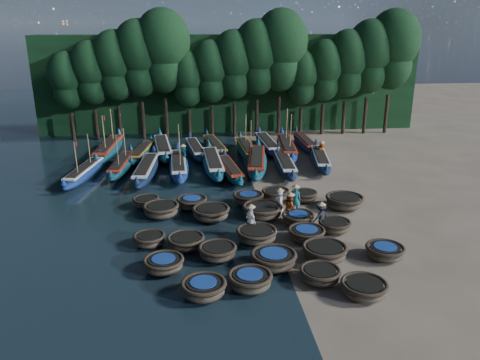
{
  "coord_description": "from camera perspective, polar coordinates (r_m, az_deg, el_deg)",
  "views": [
    {
      "loc": [
        -4.3,
        -27.1,
        11.16
      ],
      "look_at": [
        -1.23,
        1.99,
        1.3
      ],
      "focal_mm": 35.0,
      "sensor_mm": 36.0,
      "label": 1
    }
  ],
  "objects": [
    {
      "name": "tree_6",
      "position": [
        47.36,
        -3.55,
        13.13
      ],
      "size": [
        4.09,
        4.09,
        9.65
      ],
      "color": "black",
      "rests_on": "ground"
    },
    {
      "name": "long_boat_1",
      "position": [
        38.0,
        -14.21,
        1.78
      ],
      "size": [
        1.95,
        7.6,
        3.24
      ],
      "rotation": [
        0.0,
        0.0,
        -0.08
      ],
      "color": "#0E3E52",
      "rests_on": "ground"
    },
    {
      "name": "tree_7",
      "position": [
        47.46,
        -0.71,
        13.99
      ],
      "size": [
        4.51,
        4.51,
        10.63
      ],
      "color": "black",
      "rests_on": "ground"
    },
    {
      "name": "long_boat_13",
      "position": [
        42.41,
        -3.1,
        4.1
      ],
      "size": [
        2.61,
        7.94,
        1.41
      ],
      "rotation": [
        0.0,
        0.0,
        0.16
      ],
      "color": "#0F1C37",
      "rests_on": "ground"
    },
    {
      "name": "fisherman_2",
      "position": [
        27.75,
        6.13,
        -3.21
      ],
      "size": [
        0.71,
        0.87,
        1.88
      ],
      "rotation": [
        0.0,
        0.0,
        1.67
      ],
      "color": "#AD4617",
      "rests_on": "ground"
    },
    {
      "name": "coracle_7",
      "position": [
        22.66,
        4.11,
        -9.59
      ],
      "size": [
        2.32,
        2.32,
        0.81
      ],
      "rotation": [
        0.0,
        0.0,
        0.12
      ],
      "color": "#4E4231",
      "rests_on": "ground"
    },
    {
      "name": "tree_4",
      "position": [
        47.23,
        -9.39,
        15.37
      ],
      "size": [
        5.34,
        5.34,
        12.58
      ],
      "color": "black",
      "rests_on": "ground"
    },
    {
      "name": "long_boat_8",
      "position": [
        38.85,
        9.77,
        2.49
      ],
      "size": [
        2.62,
        7.95,
        1.41
      ],
      "rotation": [
        0.0,
        0.0,
        -0.16
      ],
      "color": "#0F1C37",
      "rests_on": "ground"
    },
    {
      "name": "coracle_12",
      "position": [
        25.1,
        2.04,
        -6.68
      ],
      "size": [
        2.31,
        2.31,
        0.76
      ],
      "rotation": [
        0.0,
        0.0,
        -0.13
      ],
      "color": "#4E4231",
      "rests_on": "ground"
    },
    {
      "name": "tree_2",
      "position": [
        47.78,
        -14.97,
        13.42
      ],
      "size": [
        4.51,
        4.51,
        10.63
      ],
      "color": "black",
      "rests_on": "ground"
    },
    {
      "name": "long_boat_3",
      "position": [
        36.81,
        -7.47,
        1.75
      ],
      "size": [
        1.81,
        8.5,
        3.61
      ],
      "rotation": [
        0.0,
        0.0,
        0.04
      ],
      "color": "navy",
      "rests_on": "ground"
    },
    {
      "name": "long_boat_9",
      "position": [
        42.82,
        -15.69,
        3.68
      ],
      "size": [
        2.21,
        9.2,
        3.92
      ],
      "rotation": [
        0.0,
        0.0,
        -0.07
      ],
      "color": "#0E3E52",
      "rests_on": "ground"
    },
    {
      "name": "tree_3",
      "position": [
        47.45,
        -12.21,
        14.41
      ],
      "size": [
        4.92,
        4.92,
        11.6
      ],
      "color": "black",
      "rests_on": "ground"
    },
    {
      "name": "long_boat_12",
      "position": [
        41.62,
        -5.45,
        3.73
      ],
      "size": [
        2.36,
        7.65,
        1.36
      ],
      "rotation": [
        0.0,
        0.0,
        0.14
      ],
      "color": "#0F1C37",
      "rests_on": "ground"
    },
    {
      "name": "coracle_3",
      "position": [
        21.83,
        9.73,
        -11.26
      ],
      "size": [
        2.16,
        2.16,
        0.66
      ],
      "rotation": [
        0.0,
        0.0,
        -0.29
      ],
      "color": "#4E4231",
      "rests_on": "ground"
    },
    {
      "name": "coracle_9",
      "position": [
        24.55,
        17.25,
        -8.3
      ],
      "size": [
        2.07,
        2.07,
        0.68
      ],
      "rotation": [
        0.0,
        0.0,
        0.16
      ],
      "color": "#4E4231",
      "rests_on": "ground"
    },
    {
      "name": "coracle_13",
      "position": [
        25.53,
        8.11,
        -6.49
      ],
      "size": [
        2.38,
        2.38,
        0.7
      ],
      "rotation": [
        0.0,
        0.0,
        -0.33
      ],
      "color": "#4E4231",
      "rests_on": "ground"
    },
    {
      "name": "long_boat_10",
      "position": [
        41.37,
        -11.83,
        3.29
      ],
      "size": [
        2.35,
        7.29,
        1.3
      ],
      "rotation": [
        0.0,
        0.0,
        -0.15
      ],
      "color": "#0E3E52",
      "rests_on": "ground"
    },
    {
      "name": "long_boat_7",
      "position": [
        37.16,
        5.45,
        1.96
      ],
      "size": [
        1.87,
        8.3,
        1.46
      ],
      "rotation": [
        0.0,
        0.0,
        -0.05
      ],
      "color": "#0F1C37",
      "rests_on": "ground"
    },
    {
      "name": "coracle_14",
      "position": [
        26.79,
        11.46,
        -5.46
      ],
      "size": [
        1.92,
        1.92,
        0.69
      ],
      "rotation": [
        0.0,
        0.0,
        -0.15
      ],
      "color": "#4E4231",
      "rests_on": "ground"
    },
    {
      "name": "coracle_2",
      "position": [
        20.97,
        1.22,
        -12.11
      ],
      "size": [
        2.02,
        2.02,
        0.77
      ],
      "rotation": [
        0.0,
        0.0,
        -0.06
      ],
      "color": "#4E4231",
      "rests_on": "ground"
    },
    {
      "name": "tree_13",
      "position": [
        50.59,
        15.57,
        14.39
      ],
      "size": [
        4.92,
        4.92,
        11.6
      ],
      "color": "black",
      "rests_on": "ground"
    },
    {
      "name": "fisherman_1",
      "position": [
        28.83,
        6.78,
        -2.2
      ],
      "size": [
        0.74,
        0.59,
        1.96
      ],
      "rotation": [
        0.0,
        0.0,
        2.84
      ],
      "color": "#195E69",
      "rests_on": "ground"
    },
    {
      "name": "tree_12",
      "position": [
        49.85,
        12.97,
        13.76
      ],
      "size": [
        4.51,
        4.51,
        10.63
      ],
      "color": "black",
      "rests_on": "ground"
    },
    {
      "name": "coracle_18",
      "position": [
        27.33,
        7.08,
        -4.65
      ],
      "size": [
        1.92,
        1.92,
        0.74
      ],
      "rotation": [
        0.0,
        0.0,
        0.11
      ],
      "color": "#4E4231",
      "rests_on": "ground"
    },
    {
      "name": "long_boat_2",
      "position": [
        36.22,
        -11.34,
        1.25
      ],
      "size": [
        2.1,
        8.49,
        1.5
      ],
      "rotation": [
        0.0,
        0.0,
        -0.07
      ],
      "color": "#0F1C37",
      "rests_on": "ground"
    },
    {
      "name": "long_boat_6",
      "position": [
        37.32,
        2.08,
        2.21
      ],
      "size": [
        3.03,
        9.08,
        1.62
      ],
      "rotation": [
        0.0,
        0.0,
        -0.16
      ],
      "color": "#0E3E52",
      "rests_on": "ground"
    },
    {
      "name": "long_boat_4",
      "position": [
        37.1,
        -3.3,
        2.06
      ],
      "size": [
        1.92,
        8.89,
        1.57
      ],
      "rotation": [
        0.0,
        0.0,
        0.04
      ],
      "color": "#0E3E52",
      "rests_on": "ground"
    },
    {
      "name": "long_boat_16",
      "position": [
        41.88,
        5.68,
        3.96
      ],
      "size": [
        2.42,
        9.18,
        3.91
      ],
      "rotation": [
        0.0,
        0.0,
        -0.09
      ],
      "color": "navy",
      "rests_on": "ground"
    },
    {
      "name": "coracle_6",
      "position": [
        23.42,
        -2.76,
        -8.7
      ],
      "size": [
        1.93,
        1.93,
        0.73
      ],
      "rotation": [
        0.0,
        0.0,
        0.01
      ],
      "color": "#4E4231",
      "rests_on": "ground"
    },
    {
      "name": "fisherman_6",
      "position": [
        40.19,
        9.91,
        3.53
      ],
      "size": [
        0.93,
        0.94,
        1.84
      ],
      "rotation": [
        0.0,
        0.0,
        3.95
      ],
      "color": "#AD4617",
      "rests_on": "ground"
    },
    {
      "name": "fisherman_0",
      "position": [
        28.81,
        4.87,
        -2.45
      ],
      "size": [
        0.52,
        0.76,
        1.72
      ],
      "rotation": [
        0.0,
        0.0,
        4.69
      ],
      "color": "silver",
      "rests_on": "ground"
    },
    {
      "name": "long_boat_17",
      "position": [
        44.04,
        7.93,
        4.49
      ],
      "size": [
        1.44,
        7.96,
        1.4
      ],
      "rotation": [
        0.0,
        0.0,
        0.01
      ],
      "color": "#0F1C37",
      "rests_on": "ground"
    },
    {
      "name": "long_boat_0",
      "position": [
        36.9,
        -18.44,
        0.88
      ],
      "size": [
        2.58,
        7.52,
        3.24
      ],
      "rotation": [
        0.0,
        0.0,
        -0.17
      ],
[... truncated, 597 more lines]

